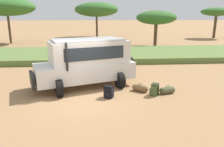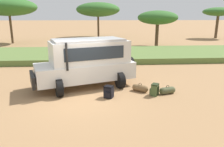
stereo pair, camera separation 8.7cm
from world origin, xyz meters
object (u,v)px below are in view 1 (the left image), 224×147
(acacia_tree_centre_back, at_px, (156,18))
(duffel_bag_low_black_case, at_px, (167,90))
(safari_vehicle, at_px, (87,62))
(backpack_beside_front_wheel, at_px, (155,90))
(backpack_cluster_center, at_px, (109,92))
(acacia_tree_far_left, at_px, (7,7))
(acacia_tree_right_mid, at_px, (217,12))
(duffel_bag_soft_canvas, at_px, (140,88))
(acacia_tree_left_mid, at_px, (97,10))

(acacia_tree_centre_back, bearing_deg, duffel_bag_low_black_case, -103.43)
(safari_vehicle, distance_m, duffel_bag_low_black_case, 4.21)
(safari_vehicle, xyz_separation_m, backpack_beside_front_wheel, (3.12, -1.65, -1.02))
(backpack_cluster_center, xyz_separation_m, acacia_tree_far_left, (-11.49, 20.42, 4.32))
(backpack_cluster_center, relative_size, acacia_tree_right_mid, 0.11)
(duffel_bag_soft_canvas, bearing_deg, backpack_cluster_center, -155.74)
(acacia_tree_right_mid, bearing_deg, acacia_tree_far_left, -171.22)
(safari_vehicle, relative_size, acacia_tree_centre_back, 1.16)
(duffel_bag_low_black_case, xyz_separation_m, acacia_tree_far_left, (-14.27, 20.12, 4.42))
(backpack_beside_front_wheel, distance_m, acacia_tree_far_left, 24.82)
(duffel_bag_soft_canvas, height_order, acacia_tree_centre_back, acacia_tree_centre_back)
(duffel_bag_soft_canvas, height_order, acacia_tree_left_mid, acacia_tree_left_mid)
(backpack_cluster_center, height_order, acacia_tree_centre_back, acacia_tree_centre_back)
(backpack_cluster_center, bearing_deg, duffel_bag_low_black_case, 6.25)
(duffel_bag_low_black_case, relative_size, acacia_tree_left_mid, 0.11)
(duffel_bag_soft_canvas, distance_m, acacia_tree_right_mid, 30.05)
(duffel_bag_low_black_case, bearing_deg, backpack_cluster_center, -173.75)
(safari_vehicle, relative_size, backpack_cluster_center, 10.07)
(safari_vehicle, xyz_separation_m, acacia_tree_centre_back, (7.67, 14.83, 2.00))
(backpack_cluster_center, bearing_deg, acacia_tree_right_mid, 53.30)
(safari_vehicle, bearing_deg, acacia_tree_left_mid, 88.18)
(acacia_tree_left_mid, xyz_separation_m, acacia_tree_right_mid, (18.84, -3.48, -0.42))
(backpack_cluster_center, relative_size, acacia_tree_far_left, 0.08)
(backpack_cluster_center, distance_m, acacia_tree_left_mid, 28.88)
(backpack_cluster_center, relative_size, acacia_tree_centre_back, 0.11)
(backpack_beside_front_wheel, height_order, acacia_tree_centre_back, acacia_tree_centre_back)
(backpack_cluster_center, relative_size, duffel_bag_soft_canvas, 0.76)
(duffel_bag_low_black_case, bearing_deg, acacia_tree_centre_back, 76.57)
(acacia_tree_far_left, relative_size, acacia_tree_left_mid, 0.97)
(safari_vehicle, height_order, backpack_cluster_center, safari_vehicle)
(safari_vehicle, bearing_deg, backpack_beside_front_wheel, -27.87)
(duffel_bag_low_black_case, relative_size, acacia_tree_centre_back, 0.17)
(backpack_cluster_center, bearing_deg, acacia_tree_centre_back, 68.10)
(duffel_bag_soft_canvas, distance_m, acacia_tree_far_left, 24.06)
(acacia_tree_far_left, xyz_separation_m, acacia_tree_left_mid, (11.35, 8.15, -0.09))
(acacia_tree_left_mid, bearing_deg, duffel_bag_soft_canvas, -86.48)
(backpack_cluster_center, height_order, duffel_bag_soft_canvas, backpack_cluster_center)
(acacia_tree_far_left, height_order, acacia_tree_left_mid, acacia_tree_far_left)
(backpack_beside_front_wheel, relative_size, acacia_tree_centre_back, 0.12)
(acacia_tree_centre_back, bearing_deg, backpack_cluster_center, -111.90)
(acacia_tree_left_mid, distance_m, acacia_tree_centre_back, 13.83)
(backpack_beside_front_wheel, relative_size, acacia_tree_far_left, 0.08)
(safari_vehicle, bearing_deg, duffel_bag_low_black_case, -21.16)
(acacia_tree_right_mid, bearing_deg, acacia_tree_left_mid, 169.53)
(safari_vehicle, relative_size, duffel_bag_soft_canvas, 7.61)
(backpack_beside_front_wheel, xyz_separation_m, acacia_tree_left_mid, (-2.26, 28.45, 4.22))
(backpack_beside_front_wheel, xyz_separation_m, acacia_tree_far_left, (-13.61, 20.30, 4.31))
(acacia_tree_right_mid, bearing_deg, safari_vehicle, -130.19)
(backpack_beside_front_wheel, xyz_separation_m, backpack_cluster_center, (-2.12, -0.12, -0.01))
(duffel_bag_soft_canvas, bearing_deg, acacia_tree_far_left, 123.52)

